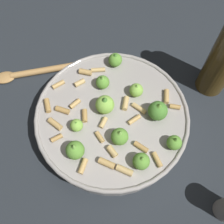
% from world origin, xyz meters
% --- Properties ---
extents(ground_plane, '(2.40, 2.40, 0.00)m').
position_xyz_m(ground_plane, '(0.00, 0.00, 0.00)').
color(ground_plane, '#23282D').
extents(cooking_pan, '(0.33, 0.33, 0.10)m').
position_xyz_m(cooking_pan, '(0.00, -0.00, 0.03)').
color(cooking_pan, '#9E9993').
rests_on(cooking_pan, ground).
extents(wooden_spoon, '(0.17, 0.21, 0.02)m').
position_xyz_m(wooden_spoon, '(-0.24, -0.01, 0.01)').
color(wooden_spoon, '#B2844C').
rests_on(wooden_spoon, ground).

